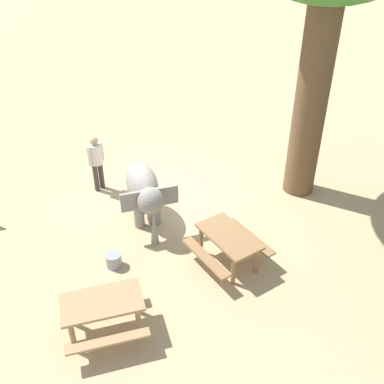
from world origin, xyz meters
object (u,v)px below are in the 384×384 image
Objects in this scene: picnic_table_far at (229,242)px; person_handler at (96,160)px; elephant at (144,190)px; picnic_table_near at (103,309)px; feed_bucket at (114,260)px.

person_handler is at bearing -165.19° from picnic_table_far.
elephant is 0.95× the size of picnic_table_far.
person_handler reaches higher than elephant.
feed_bucket is at bearing -103.34° from picnic_table_near.
feed_bucket is at bearing -36.60° from elephant.
elephant reaches higher than picnic_table_far.
person_handler is (-0.56, -1.92, 0.04)m from elephant.
picnic_table_far is (-2.86, 1.24, 0.00)m from picnic_table_near.
person_handler is 4.50× the size of feed_bucket.
picnic_table_near reaches higher than feed_bucket.
person_handler is at bearing -152.85° from elephant.
elephant is at bearing -162.18° from picnic_table_far.
person_handler is 0.80× the size of picnic_table_far.
picnic_table_near is 5.85× the size of feed_bucket.
picnic_table_near is at bearing -25.67° from elephant.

